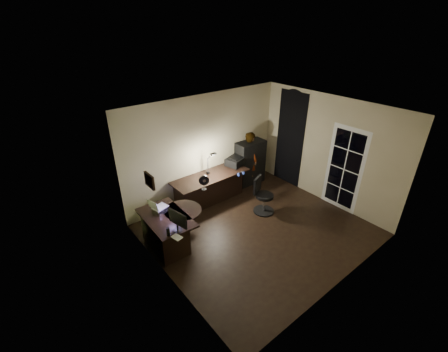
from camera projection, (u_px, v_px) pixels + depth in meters
floor at (258, 230)px, 6.76m from camera, size 4.50×4.00×0.01m
ceiling at (266, 113)px, 5.49m from camera, size 4.50×4.00×0.01m
wall_back at (205, 148)px, 7.50m from camera, size 4.50×0.01×2.70m
wall_front at (352, 224)px, 4.74m from camera, size 4.50×0.01×2.70m
wall_left at (164, 219)px, 4.88m from camera, size 0.01×4.00×2.70m
wall_right at (327, 150)px, 7.37m from camera, size 0.01×4.00×2.70m
green_wall_overlay at (164, 218)px, 4.89m from camera, size 0.00×4.00×2.70m
arched_doorway at (290, 139)px, 8.17m from camera, size 0.01×0.90×2.60m
french_door at (344, 169)px, 7.12m from camera, size 0.02×0.92×2.10m
framed_picture at (149, 181)px, 4.97m from camera, size 0.04×0.30×0.25m
desk_left at (167, 231)px, 6.13m from camera, size 0.82×1.30×0.73m
desk_right at (211, 189)px, 7.64m from camera, size 2.03×0.72×0.76m
cabinet at (250, 162)px, 8.45m from camera, size 0.84×0.44×1.25m
laptop_stand at (160, 210)px, 6.09m from camera, size 0.32×0.29×0.11m
laptop at (160, 203)px, 6.01m from camera, size 0.37×0.36×0.21m
monitor at (177, 224)px, 5.52m from camera, size 0.19×0.46×0.30m
mouse at (171, 214)px, 6.02m from camera, size 0.07×0.10×0.04m
phone at (161, 224)px, 5.77m from camera, size 0.10×0.13×0.01m
pen at (173, 212)px, 6.11m from camera, size 0.06×0.12×0.01m
speaker at (168, 232)px, 5.43m from camera, size 0.08×0.08×0.17m
notepad at (177, 237)px, 5.41m from camera, size 0.18×0.22×0.01m
desk_fan at (204, 183)px, 6.76m from camera, size 0.27×0.21×0.37m
headphones at (241, 173)px, 7.45m from camera, size 0.21×0.10×0.10m
printer at (235, 161)px, 7.95m from camera, size 0.58×0.50×0.22m
desk_lamp at (208, 161)px, 7.37m from camera, size 0.18×0.32×0.69m
office_chair at (265, 196)px, 7.20m from camera, size 0.66×0.66×0.91m
person at (250, 158)px, 8.38m from camera, size 0.48×0.62×1.53m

